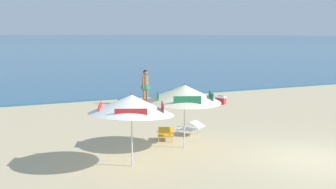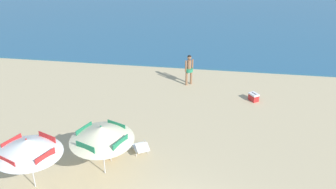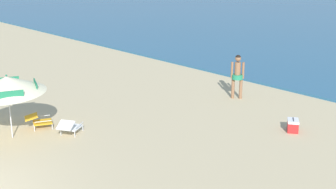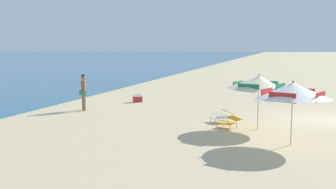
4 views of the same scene
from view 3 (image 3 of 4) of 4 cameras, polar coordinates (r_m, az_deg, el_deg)
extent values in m
cylinder|color=silver|center=(15.64, -18.31, -1.48)|extent=(0.04, 0.04, 1.99)
cone|color=beige|center=(15.43, -18.56, 1.12)|extent=(2.63, 2.65, 0.64)
cube|color=#1E724C|center=(15.51, -15.46, 1.02)|extent=(0.77, 0.35, 0.29)
cube|color=#1E724C|center=(16.26, -18.69, 1.47)|extent=(0.35, 0.77, 0.29)
cube|color=#1E724C|center=(14.66, -18.33, -0.15)|extent=(0.35, 0.77, 0.29)
sphere|color=#1E724C|center=(15.36, -18.66, 2.16)|extent=(0.06, 0.06, 0.06)
cube|color=white|center=(15.78, -11.36, -3.84)|extent=(0.75, 0.78, 0.04)
cube|color=white|center=(15.38, -12.07, -3.60)|extent=(0.63, 0.59, 0.21)
cylinder|color=silver|center=(16.16, -11.65, -3.76)|extent=(0.03, 0.03, 0.18)
cylinder|color=silver|center=(15.94, -10.09, -3.96)|extent=(0.03, 0.03, 0.18)
cylinder|color=silver|center=(15.69, -12.61, -4.46)|extent=(0.03, 0.03, 0.18)
cylinder|color=silver|center=(15.47, -11.01, -4.68)|extent=(0.03, 0.03, 0.18)
cylinder|color=silver|center=(15.86, -12.29, -3.32)|extent=(0.29, 0.48, 0.02)
cylinder|color=silver|center=(15.61, -10.47, -3.54)|extent=(0.29, 0.48, 0.02)
cube|color=gold|center=(16.45, -14.68, -3.19)|extent=(0.72, 0.76, 0.04)
cube|color=gold|center=(16.37, -15.96, -2.57)|extent=(0.62, 0.58, 0.13)
cylinder|color=silver|center=(16.74, -13.75, -3.17)|extent=(0.03, 0.03, 0.18)
cylinder|color=silver|center=(16.28, -13.58, -3.74)|extent=(0.03, 0.03, 0.18)
cylinder|color=silver|center=(16.71, -15.70, -3.36)|extent=(0.03, 0.03, 0.18)
cylinder|color=silver|center=(16.25, -15.58, -3.93)|extent=(0.03, 0.03, 0.18)
cylinder|color=silver|center=(16.68, -14.79, -2.48)|extent=(0.25, 0.50, 0.02)
cylinder|color=silver|center=(16.15, -14.63, -3.12)|extent=(0.25, 0.50, 0.02)
cylinder|color=#8C6042|center=(19.14, 7.72, 0.80)|extent=(0.13, 0.13, 0.86)
cylinder|color=#8C6042|center=(19.14, 8.63, 0.77)|extent=(0.13, 0.13, 0.86)
cylinder|color=#23845B|center=(19.02, 8.23, 2.09)|extent=(0.43, 0.43, 0.18)
cylinder|color=#8C6042|center=(18.95, 8.27, 2.92)|extent=(0.24, 0.24, 0.61)
cylinder|color=#8C6042|center=(18.95, 7.62, 2.90)|extent=(0.09, 0.09, 0.65)
cylinder|color=#8C6042|center=(18.95, 8.92, 2.84)|extent=(0.09, 0.09, 0.65)
sphere|color=#8C6042|center=(18.84, 8.33, 4.27)|extent=(0.23, 0.23, 0.23)
sphere|color=black|center=(18.84, 8.33, 4.36)|extent=(0.21, 0.21, 0.21)
cube|color=red|center=(16.16, 14.60, -3.71)|extent=(0.56, 0.59, 0.32)
cube|color=white|center=(16.09, 14.65, -3.04)|extent=(0.57, 0.61, 0.08)
cylinder|color=black|center=(16.07, 14.66, -2.86)|extent=(0.22, 0.29, 0.02)
camera|label=1|loc=(21.05, -59.60, 2.78)|focal=47.68mm
camera|label=2|loc=(10.91, -72.92, 21.14)|focal=39.03mm
camera|label=4|loc=(28.75, -32.62, 8.90)|focal=41.15mm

